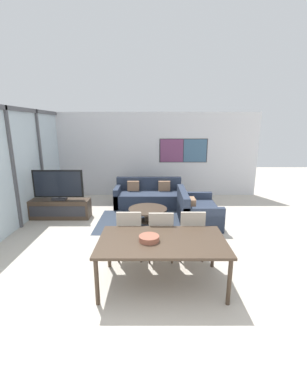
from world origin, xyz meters
The scene contains 14 objects.
ground_plane centered at (0.00, 0.00, 0.00)m, with size 24.00×24.00×0.00m, color beige.
wall_back centered at (0.04, 5.95, 1.41)m, with size 7.26×0.09×2.80m.
window_wall_left centered at (-3.13, 2.97, 1.53)m, with size 0.07×5.95×2.80m.
area_rug centered at (-0.05, 3.34, 0.00)m, with size 2.53×1.72×0.01m.
tv_console centered at (-2.36, 3.62, 0.25)m, with size 1.55×0.44×0.50m.
television centered at (-2.36, 3.62, 0.89)m, with size 1.28×0.20×0.78m.
sofa_main centered at (-0.05, 4.75, 0.27)m, with size 2.01×0.94×0.81m.
sofa_side centered at (1.14, 3.31, 0.27)m, with size 0.94×1.50×0.81m.
coffee_table centered at (-0.05, 3.34, 0.26)m, with size 0.97×0.97×0.35m.
dining_table centered at (0.22, 0.70, 0.67)m, with size 1.90×1.09×0.73m.
dining_chair_left centered at (-0.33, 1.46, 0.52)m, with size 0.46×0.46×0.94m.
dining_chair_centre centered at (0.22, 1.41, 0.52)m, with size 0.46×0.46×0.94m.
dining_chair_right centered at (0.78, 1.46, 0.52)m, with size 0.46×0.46×0.94m.
fruit_bowl centered at (0.03, 0.67, 0.78)m, with size 0.30×0.30×0.08m.
Camera 1 is at (0.09, -2.80, 2.38)m, focal length 24.00 mm.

